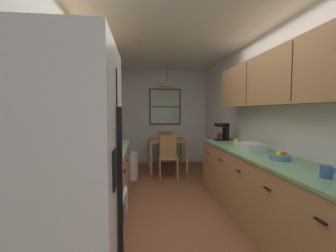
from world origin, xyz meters
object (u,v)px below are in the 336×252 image
object	(u,v)px
mug_by_coffeemaker	(326,172)
dish_rack	(252,147)
coffee_maker	(223,131)
stove_range	(87,213)
dining_table	(167,144)
table_serving_bowl	(170,139)
dining_chair_far	(166,146)
refrigerator	(63,193)
microwave_over_range	(71,81)
mug_spare	(236,142)
dining_chair_near	(168,154)
trash_bin	(131,166)
fruit_bowl	(280,156)
storage_canister	(94,149)

from	to	relation	value
mug_by_coffeemaker	dish_rack	bearing A→B (deg)	87.97
coffee_maker	mug_by_coffeemaker	size ratio (longest dim) A/B	2.46
stove_range	dining_table	distance (m)	3.47
table_serving_bowl	stove_range	bearing A→B (deg)	-110.63
table_serving_bowl	dining_chair_far	bearing A→B (deg)	92.51
refrigerator	table_serving_bowl	xyz separation A→B (m)	(1.18, 3.91, -0.15)
microwave_over_range	mug_spare	distance (m)	2.46
stove_range	dining_chair_near	xyz separation A→B (m)	(1.09, 2.64, 0.03)
dining_chair_near	coffee_maker	bearing A→B (deg)	-43.09
refrigerator	dining_table	xyz separation A→B (m)	(1.11, 3.98, -0.29)
mug_spare	dining_chair_far	bearing A→B (deg)	105.61
dish_rack	dining_table	bearing A→B (deg)	108.71
refrigerator	trash_bin	bearing A→B (deg)	85.36
refrigerator	mug_by_coffeemaker	distance (m)	1.94
microwave_over_range	trash_bin	distance (m)	2.98
refrigerator	coffee_maker	xyz separation A→B (m)	(1.97, 2.51, 0.14)
dish_rack	table_serving_bowl	xyz separation A→B (m)	(-0.80, 2.47, -0.18)
mug_spare	trash_bin	bearing A→B (deg)	138.36
dining_table	mug_spare	xyz separation A→B (m)	(0.81, -2.15, 0.33)
dining_chair_far	dish_rack	world-z (taller)	dish_rack
microwave_over_range	mug_by_coffeemaker	distance (m)	2.27
dining_chair_near	dining_chair_far	bearing A→B (deg)	86.38
coffee_maker	mug_spare	xyz separation A→B (m)	(-0.04, -0.68, -0.11)
stove_range	mug_spare	world-z (taller)	stove_range
trash_bin	table_serving_bowl	world-z (taller)	table_serving_bowl
dining_table	mug_spare	world-z (taller)	mug_spare
dining_table	stove_range	bearing A→B (deg)	-109.21
dining_table	fruit_bowl	bearing A→B (deg)	-74.78
dining_chair_near	dish_rack	bearing A→B (deg)	-64.58
trash_bin	fruit_bowl	xyz separation A→B (m)	(1.71, -2.48, 0.65)
trash_bin	mug_spare	xyz separation A→B (m)	(1.66, -1.47, 0.67)
stove_range	dish_rack	size ratio (longest dim) A/B	3.24
stove_range	dish_rack	world-z (taller)	stove_range
storage_canister	mug_by_coffeemaker	world-z (taller)	storage_canister
microwave_over_range	fruit_bowl	bearing A→B (deg)	2.93
dining_chair_far	coffee_maker	distance (m)	2.33
dining_table	coffee_maker	size ratio (longest dim) A/B	2.84
trash_bin	table_serving_bowl	distance (m)	1.20
mug_by_coffeemaker	fruit_bowl	bearing A→B (deg)	86.38
dining_chair_near	storage_canister	size ratio (longest dim) A/B	4.31
dining_chair_far	mug_spare	xyz separation A→B (m)	(0.78, -2.79, 0.45)
microwave_over_range	dish_rack	bearing A→B (deg)	18.81
microwave_over_range	fruit_bowl	distance (m)	2.25
fruit_bowl	dish_rack	world-z (taller)	dish_rack
stove_range	mug_by_coffeemaker	distance (m)	2.09
refrigerator	dish_rack	bearing A→B (deg)	35.91
dining_chair_near	table_serving_bowl	xyz separation A→B (m)	(0.11, 0.56, 0.27)
coffee_maker	fruit_bowl	bearing A→B (deg)	-89.79
dining_chair_near	storage_canister	distance (m)	2.54
dining_table	table_serving_bowl	bearing A→B (deg)	-49.88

